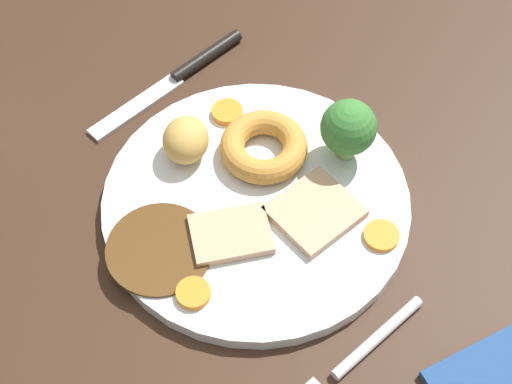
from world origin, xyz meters
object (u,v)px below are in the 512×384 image
fork (347,365)px  broccoli_floret (348,128)px  carrot_coin_front (227,112)px  meat_slice_main (315,211)px  dinner_plate (256,203)px  yorkshire_pudding (264,147)px  roast_potato_left (186,140)px  knife (182,74)px  carrot_coin_side (381,236)px  meat_slice_under (230,233)px  carrot_coin_back (193,293)px

fork → broccoli_floret: bearing=-134.7°
carrot_coin_front → meat_slice_main: bearing=178.4°
dinner_plate → yorkshire_pudding: (3.43, -3.36, 1.80)cm
dinner_plate → roast_potato_left: bearing=14.7°
carrot_coin_front → knife: (7.52, 0.22, -1.26)cm
carrot_coin_front → carrot_coin_side: (-18.39, -2.63, -0.07)cm
meat_slice_under → roast_potato_left: roast_potato_left is taller
roast_potato_left → carrot_coin_back: roast_potato_left is taller
yorkshire_pudding → knife: (13.25, 0.14, -2.05)cm
fork → carrot_coin_side: bearing=-149.5°
broccoli_floret → yorkshire_pudding: bearing=54.9°
carrot_coin_side → broccoli_floret: size_ratio=0.49×
dinner_plate → carrot_coin_front: bearing=-20.5°
meat_slice_main → carrot_coin_side: 5.87cm
meat_slice_main → carrot_coin_back: bearing=91.3°
dinner_plate → knife: 16.99cm
meat_slice_main → fork: 13.27cm
dinner_plate → meat_slice_main: size_ratio=3.96×
fork → meat_slice_under: bearing=-92.1°
carrot_coin_front → broccoli_floret: broccoli_floret is taller
dinner_plate → yorkshire_pudding: size_ratio=3.40×
meat_slice_main → dinner_plate: bearing=36.1°
dinner_plate → carrot_coin_front: (9.17, -3.43, 1.02)cm
dinner_plate → yorkshire_pudding: 5.13cm
carrot_coin_back → carrot_coin_side: bearing=-107.0°
meat_slice_main → carrot_coin_side: (-5.03, -3.00, -0.15)cm
meat_slice_under → meat_slice_main: bearing=-109.3°
meat_slice_main → broccoli_floret: bearing=-60.9°
yorkshire_pudding → carrot_coin_side: size_ratio=2.60×
carrot_coin_back → fork: carrot_coin_back is taller
roast_potato_left → meat_slice_under: bearing=168.5°
dinner_plate → carrot_coin_front: carrot_coin_front is taller
meat_slice_under → yorkshire_pudding: bearing=-54.5°
broccoli_floret → knife: 18.96cm
roast_potato_left → broccoli_floret: broccoli_floret is taller
carrot_coin_back → carrot_coin_side: carrot_coin_back is taller
carrot_coin_front → carrot_coin_back: size_ratio=1.04×
carrot_coin_side → broccoli_floret: 9.65cm
carrot_coin_front → broccoli_floret: (-9.89, -5.84, 3.17)cm
dinner_plate → carrot_coin_side: carrot_coin_side is taller
yorkshire_pudding → carrot_coin_side: (-12.66, -2.71, -0.86)cm
meat_slice_under → fork: bearing=-176.6°
meat_slice_main → meat_slice_under: (2.44, 6.98, 0.00)cm
yorkshire_pudding → dinner_plate: bearing=135.6°
carrot_coin_back → yorkshire_pudding: bearing=-58.2°
yorkshire_pudding → fork: bearing=161.6°
roast_potato_left → yorkshire_pudding: bearing=-128.2°
meat_slice_under → carrot_coin_front: 13.16cm
meat_slice_main → roast_potato_left: bearing=23.2°
roast_potato_left → knife: (9.04, -5.22, -2.74)cm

